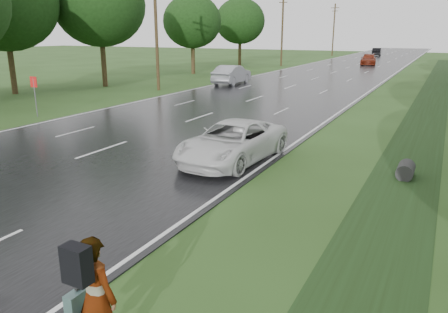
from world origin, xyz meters
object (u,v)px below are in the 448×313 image
at_px(road_sign, 34,88).
at_px(silver_sedan, 232,75).
at_px(white_pickup, 232,142).
at_px(pedestrian, 94,296).

distance_m(road_sign, silver_sedan, 19.72).
distance_m(white_pickup, silver_sedan, 25.04).
bearing_deg(pedestrian, white_pickup, -74.51).
bearing_deg(road_sign, silver_sedan, 81.31).
height_order(pedestrian, silver_sedan, pedestrian).
xyz_separation_m(white_pickup, silver_sedan, (-11.02, 22.48, 0.13)).
bearing_deg(silver_sedan, road_sign, 79.16).
relative_size(white_pickup, silver_sedan, 1.01).
height_order(road_sign, silver_sedan, road_sign).
distance_m(pedestrian, white_pickup, 10.48).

